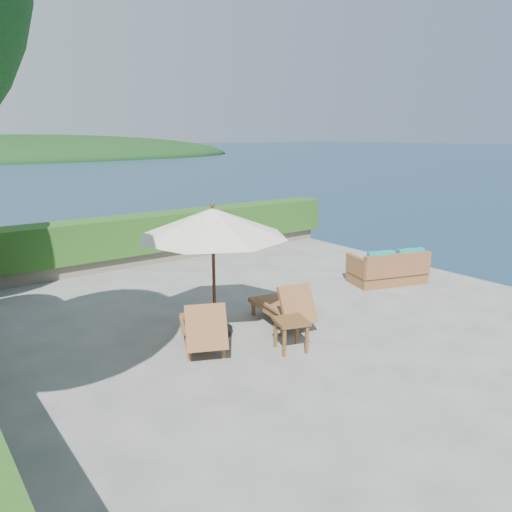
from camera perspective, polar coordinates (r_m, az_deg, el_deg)
ground at (r=9.73m, az=1.40°, el=-7.46°), size 12.00×12.00×0.00m
foundation at (r=10.39m, az=1.35°, el=-15.45°), size 12.00×12.00×3.00m
ocean at (r=11.17m, az=1.31°, el=-21.95°), size 600.00×600.00×0.00m
offshore_island at (r=150.42m, az=-25.27°, el=10.06°), size 126.00×57.60×12.60m
planter_wall_far at (r=14.31m, az=-12.53°, el=-0.06°), size 12.00×0.60×0.36m
hedge_far at (r=14.16m, az=-12.67°, el=2.58°), size 12.40×0.90×1.00m
patio_umbrella at (r=8.64m, az=-4.97°, el=3.67°), size 2.89×2.89×2.39m
lounge_left at (r=8.46m, az=-6.08°, el=-8.09°), size 1.25×1.72×0.92m
lounge_right at (r=9.41m, az=3.18°, el=-5.75°), size 0.91×1.67×0.91m
side_table at (r=8.36m, az=4.03°, el=-7.87°), size 0.64×0.64×0.54m
wicker_loveseat at (r=12.45m, az=14.91°, el=-1.50°), size 1.98×1.41×0.88m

